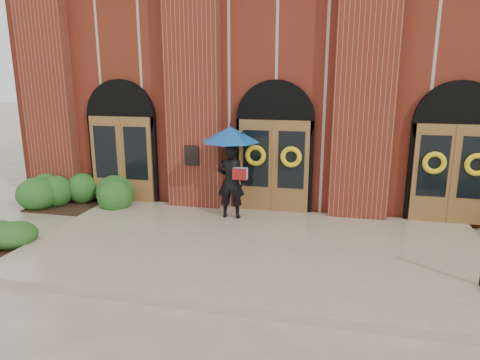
# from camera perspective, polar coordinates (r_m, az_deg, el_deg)

# --- Properties ---
(ground) EXTENTS (90.00, 90.00, 0.00)m
(ground) POSITION_cam_1_polar(r_m,az_deg,el_deg) (9.51, 1.91, -9.79)
(ground) COLOR tan
(ground) RESTS_ON ground
(landing) EXTENTS (10.00, 5.30, 0.15)m
(landing) POSITION_cam_1_polar(r_m,az_deg,el_deg) (9.61, 2.09, -9.03)
(landing) COLOR tan
(landing) RESTS_ON ground
(church_building) EXTENTS (16.20, 12.53, 7.00)m
(church_building) POSITION_cam_1_polar(r_m,az_deg,el_deg) (17.42, 7.62, 12.69)
(church_building) COLOR maroon
(church_building) RESTS_ON ground
(man_with_umbrella) EXTENTS (1.59, 1.59, 2.40)m
(man_with_umbrella) POSITION_cam_1_polar(r_m,az_deg,el_deg) (10.94, -1.24, 3.40)
(man_with_umbrella) COLOR black
(man_with_umbrella) RESTS_ON landing
(hedge_wall_left) EXTENTS (3.44, 1.37, 0.88)m
(hedge_wall_left) POSITION_cam_1_polar(r_m,az_deg,el_deg) (13.18, -18.93, -1.75)
(hedge_wall_left) COLOR #21511B
(hedge_wall_left) RESTS_ON ground
(hedge_front_left) EXTENTS (1.52, 1.30, 0.54)m
(hedge_front_left) POSITION_cam_1_polar(r_m,az_deg,el_deg) (10.74, -27.96, -7.11)
(hedge_front_left) COLOR #224C1A
(hedge_front_left) RESTS_ON ground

